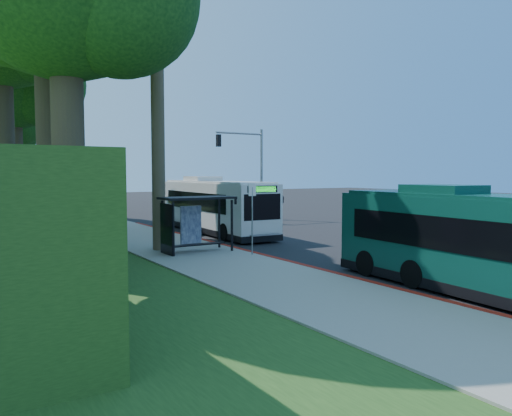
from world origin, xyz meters
TOP-DOWN VIEW (x-y plane):
  - ground at (0.00, 0.00)m, footprint 140.00×140.00m
  - sidewalk at (-7.30, 0.00)m, footprint 4.50×70.00m
  - red_curb at (-5.00, -4.00)m, footprint 0.25×30.00m
  - grass_verge at (-13.00, 5.00)m, footprint 8.00×70.00m
  - bus_shelter at (-7.26, -2.86)m, footprint 3.20×1.51m
  - stop_sign_pole at (-5.40, -5.00)m, footprint 0.35×0.06m
  - traffic_signal_pole at (3.78, 10.00)m, footprint 4.10×0.30m
  - tree_1 at (-13.37, 7.98)m, footprint 10.50×10.00m
  - tree_2 at (-11.89, 15.98)m, footprint 8.82×8.40m
  - tree_4 at (-11.40, 31.98)m, footprint 8.40×8.00m
  - tree_5 at (-10.41, 39.99)m, footprint 7.35×7.00m
  - white_bus at (-2.59, 3.82)m, footprint 3.01×11.49m
  - teal_bus at (-3.24, -14.43)m, footprint 3.00×10.94m
  - pickup at (0.23, 5.50)m, footprint 3.58×5.30m

SIDE VIEW (x-z plane):
  - ground at x=0.00m, z-range 0.00..0.00m
  - grass_verge at x=-13.00m, z-range 0.00..0.06m
  - sidewalk at x=-7.30m, z-range 0.00..0.12m
  - red_curb at x=-5.00m, z-range 0.00..0.13m
  - pickup at x=0.23m, z-range 0.00..1.35m
  - teal_bus at x=-3.24m, z-range -0.04..3.18m
  - white_bus at x=-2.59m, z-range -0.04..3.35m
  - bus_shelter at x=-7.26m, z-range 0.53..3.08m
  - stop_sign_pole at x=-5.40m, z-range 0.50..3.67m
  - traffic_signal_pole at x=3.78m, z-range 0.92..7.92m
  - tree_5 at x=-10.41m, z-range 2.53..15.39m
  - tree_4 at x=-11.40m, z-range 2.66..16.80m
  - tree_2 at x=-11.89m, z-range 2.92..18.04m
  - tree_1 at x=-13.37m, z-range 3.60..21.86m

